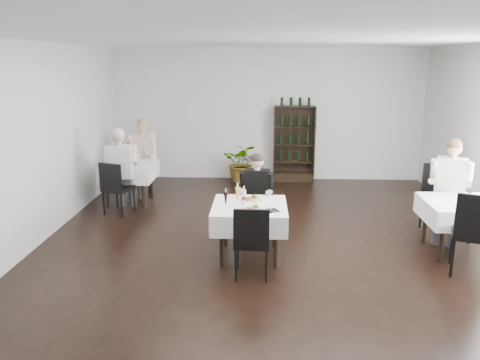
% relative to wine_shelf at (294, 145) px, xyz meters
% --- Properties ---
extents(room_shell, '(9.00, 9.00, 9.00)m').
position_rel_wine_shelf_xyz_m(room_shell, '(-0.60, -4.31, 0.65)').
color(room_shell, black).
rests_on(room_shell, ground).
extents(wine_shelf, '(0.90, 0.28, 1.75)m').
position_rel_wine_shelf_xyz_m(wine_shelf, '(0.00, 0.00, 0.00)').
color(wine_shelf, black).
rests_on(wine_shelf, ground).
extents(main_table, '(1.03, 1.03, 0.77)m').
position_rel_wine_shelf_xyz_m(main_table, '(-0.90, -4.31, -0.23)').
color(main_table, black).
rests_on(main_table, ground).
extents(left_table, '(0.98, 0.98, 0.77)m').
position_rel_wine_shelf_xyz_m(left_table, '(-3.30, -1.81, -0.23)').
color(left_table, black).
rests_on(left_table, ground).
extents(right_table, '(0.98, 0.98, 0.77)m').
position_rel_wine_shelf_xyz_m(right_table, '(2.10, -4.01, -0.23)').
color(right_table, black).
rests_on(right_table, ground).
extents(potted_tree, '(0.93, 0.84, 0.90)m').
position_rel_wine_shelf_xyz_m(potted_tree, '(-1.17, -0.18, -0.40)').
color(potted_tree, '#235A1F').
rests_on(potted_tree, ground).
extents(main_chair_far, '(0.49, 0.50, 0.96)m').
position_rel_wine_shelf_xyz_m(main_chair_far, '(-0.79, -3.52, -0.30)').
color(main_chair_far, black).
rests_on(main_chair_far, ground).
extents(main_chair_near, '(0.45, 0.46, 0.97)m').
position_rel_wine_shelf_xyz_m(main_chair_near, '(-0.86, -5.00, -0.29)').
color(main_chair_near, black).
rests_on(main_chair_near, ground).
extents(left_chair_far, '(0.59, 0.59, 1.06)m').
position_rel_wine_shelf_xyz_m(left_chair_far, '(-3.32, -1.24, -0.24)').
color(left_chair_far, black).
rests_on(left_chair_far, ground).
extents(left_chair_near, '(0.57, 0.57, 0.97)m').
position_rel_wine_shelf_xyz_m(left_chair_near, '(-3.34, -2.58, -0.29)').
color(left_chair_near, black).
rests_on(left_chair_near, ground).
extents(right_chair_far, '(0.57, 0.57, 1.10)m').
position_rel_wine_shelf_xyz_m(right_chair_far, '(2.12, -3.16, -0.22)').
color(right_chair_far, black).
rests_on(right_chair_far, ground).
extents(right_chair_near, '(0.66, 0.67, 1.13)m').
position_rel_wine_shelf_xyz_m(right_chair_near, '(1.98, -4.80, -0.20)').
color(right_chair_near, black).
rests_on(right_chair_near, ground).
extents(diner_main, '(0.54, 0.56, 1.36)m').
position_rel_wine_shelf_xyz_m(diner_main, '(-0.81, -3.64, -0.06)').
color(diner_main, '#3B3A41').
rests_on(diner_main, ground).
extents(diner_left_far, '(0.65, 0.69, 1.56)m').
position_rel_wine_shelf_xyz_m(diner_left_far, '(-3.19, -1.23, 0.06)').
color(diner_left_far, '#3B3A41').
rests_on(diner_left_far, ground).
extents(diner_left_near, '(0.60, 0.61, 1.57)m').
position_rel_wine_shelf_xyz_m(diner_left_near, '(-3.27, -2.39, 0.06)').
color(diner_left_near, '#3B3A41').
rests_on(diner_left_near, ground).
extents(diner_right_far, '(0.70, 0.74, 1.58)m').
position_rel_wine_shelf_xyz_m(diner_right_far, '(2.14, -3.49, 0.07)').
color(diner_right_far, '#3B3A41').
rests_on(diner_right_far, ground).
extents(plate_far, '(0.34, 0.34, 0.09)m').
position_rel_wine_shelf_xyz_m(plate_far, '(-0.88, -4.11, -0.06)').
color(plate_far, white).
rests_on(plate_far, main_table).
extents(plate_near, '(0.27, 0.27, 0.07)m').
position_rel_wine_shelf_xyz_m(plate_near, '(-0.86, -4.54, -0.06)').
color(plate_near, white).
rests_on(plate_near, main_table).
extents(pilsner_dark, '(0.06, 0.06, 0.27)m').
position_rel_wine_shelf_xyz_m(pilsner_dark, '(-1.22, -4.42, 0.03)').
color(pilsner_dark, black).
rests_on(pilsner_dark, main_table).
extents(pilsner_lager, '(0.07, 0.07, 0.31)m').
position_rel_wine_shelf_xyz_m(pilsner_lager, '(-1.07, -4.27, 0.05)').
color(pilsner_lager, gold).
rests_on(pilsner_lager, main_table).
extents(coke_bottle, '(0.07, 0.07, 0.26)m').
position_rel_wine_shelf_xyz_m(coke_bottle, '(-0.98, -4.25, 0.03)').
color(coke_bottle, silver).
rests_on(coke_bottle, main_table).
extents(napkin_cutlery, '(0.25, 0.24, 0.02)m').
position_rel_wine_shelf_xyz_m(napkin_cutlery, '(-0.61, -4.56, -0.07)').
color(napkin_cutlery, black).
rests_on(napkin_cutlery, main_table).
extents(pepper_mill, '(0.05, 0.05, 0.11)m').
position_rel_wine_shelf_xyz_m(pepper_mill, '(2.26, -3.92, -0.02)').
color(pepper_mill, black).
rests_on(pepper_mill, right_table).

